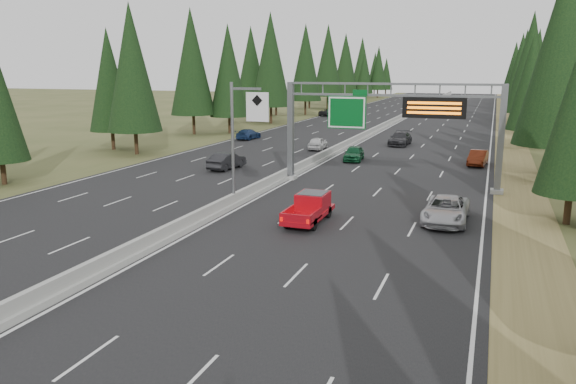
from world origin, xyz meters
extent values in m
cube|color=black|center=(0.00, 80.00, 0.04)|extent=(32.00, 260.00, 0.08)
cube|color=olive|center=(17.80, 80.00, 0.03)|extent=(3.60, 260.00, 0.06)
cube|color=#3C4721|center=(-17.80, 80.00, 0.03)|extent=(3.60, 260.00, 0.06)
cube|color=gray|center=(0.00, 80.00, 0.23)|extent=(0.70, 260.00, 0.30)
cube|color=gray|center=(0.00, 80.00, 0.63)|extent=(0.30, 260.00, 0.60)
cube|color=slate|center=(0.35, 35.00, 3.98)|extent=(0.45, 0.45, 7.80)
cube|color=gray|center=(0.35, 35.00, 0.23)|extent=(0.90, 0.90, 0.30)
cube|color=slate|center=(16.20, 35.00, 3.98)|extent=(0.45, 0.45, 7.80)
cube|color=gray|center=(16.20, 35.00, 0.23)|extent=(0.90, 0.90, 0.30)
cube|color=slate|center=(8.28, 35.00, 7.80)|extent=(15.85, 0.35, 0.16)
cube|color=slate|center=(8.28, 35.00, 6.96)|extent=(15.85, 0.35, 0.16)
cube|color=#054C19|center=(5.00, 34.75, 5.63)|extent=(3.00, 0.10, 2.50)
cube|color=silver|center=(5.00, 34.69, 5.63)|extent=(2.85, 0.02, 2.35)
cube|color=#054C19|center=(6.00, 34.75, 7.13)|extent=(1.10, 0.10, 0.45)
cube|color=black|center=(11.50, 34.70, 6.13)|extent=(4.50, 0.40, 1.50)
cube|color=orange|center=(11.50, 34.48, 6.48)|extent=(3.80, 0.02, 0.18)
cube|color=orange|center=(11.50, 34.48, 6.13)|extent=(3.80, 0.02, 0.18)
cube|color=orange|center=(11.50, 34.48, 5.78)|extent=(3.80, 0.02, 0.18)
cylinder|color=slate|center=(0.00, 25.00, 4.08)|extent=(0.20, 0.20, 8.00)
cube|color=gray|center=(0.00, 25.00, 0.18)|extent=(0.50, 0.50, 0.20)
cube|color=slate|center=(1.00, 25.00, 7.68)|extent=(2.00, 0.15, 0.15)
cube|color=silver|center=(1.80, 24.88, 6.58)|extent=(1.50, 0.06, 1.80)
cylinder|color=black|center=(20.05, 27.99, 0.91)|extent=(0.40, 0.40, 1.81)
cylinder|color=black|center=(20.26, 42.58, 1.43)|extent=(0.40, 0.40, 2.86)
cone|color=black|center=(20.26, 42.58, 10.36)|extent=(6.43, 6.43, 15.01)
cylinder|color=black|center=(19.20, 62.50, 1.03)|extent=(0.40, 0.40, 2.06)
cone|color=black|center=(19.20, 62.50, 7.45)|extent=(4.62, 4.62, 10.79)
cylinder|color=black|center=(19.93, 81.25, 1.35)|extent=(0.40, 0.40, 2.71)
cone|color=black|center=(19.93, 81.25, 9.82)|extent=(6.09, 6.09, 14.22)
cylinder|color=black|center=(24.34, 81.34, 1.51)|extent=(0.40, 0.40, 3.02)
cone|color=black|center=(24.34, 81.34, 10.94)|extent=(6.79, 6.79, 15.85)
cylinder|color=black|center=(19.31, 98.83, 1.20)|extent=(0.40, 0.40, 2.39)
cone|color=black|center=(19.31, 98.83, 8.67)|extent=(5.38, 5.38, 12.56)
cylinder|color=black|center=(24.75, 99.30, 1.26)|extent=(0.40, 0.40, 2.52)
cone|color=black|center=(24.75, 99.30, 9.12)|extent=(5.66, 5.66, 13.21)
cylinder|color=black|center=(20.67, 117.61, 1.34)|extent=(0.40, 0.40, 2.68)
cone|color=black|center=(20.67, 117.61, 9.71)|extent=(6.02, 6.02, 14.06)
cylinder|color=black|center=(23.83, 115.57, 1.12)|extent=(0.40, 0.40, 2.25)
cone|color=black|center=(23.83, 115.57, 8.15)|extent=(5.06, 5.06, 11.80)
cylinder|color=black|center=(19.17, 134.25, 1.01)|extent=(0.40, 0.40, 2.02)
cone|color=black|center=(19.17, 134.25, 7.32)|extent=(4.54, 4.54, 10.60)
cylinder|color=black|center=(23.81, 132.32, 1.42)|extent=(0.40, 0.40, 2.84)
cone|color=black|center=(23.81, 132.32, 10.28)|extent=(6.38, 6.38, 14.89)
cylinder|color=black|center=(19.16, 152.44, 1.03)|extent=(0.40, 0.40, 2.06)
cone|color=black|center=(19.16, 152.44, 7.48)|extent=(4.64, 4.64, 10.84)
cylinder|color=black|center=(24.00, 150.51, 1.21)|extent=(0.40, 0.40, 2.41)
cone|color=black|center=(24.00, 150.51, 8.74)|extent=(5.43, 5.43, 12.66)
cylinder|color=black|center=(20.18, 170.23, 1.33)|extent=(0.40, 0.40, 2.66)
cone|color=black|center=(20.18, 170.23, 9.65)|extent=(5.99, 5.99, 13.98)
cylinder|color=black|center=(24.01, 170.63, 1.26)|extent=(0.40, 0.40, 2.53)
cone|color=black|center=(24.01, 170.63, 9.15)|extent=(5.68, 5.68, 13.26)
cylinder|color=black|center=(20.62, 186.49, 1.06)|extent=(0.40, 0.40, 2.13)
cone|color=black|center=(20.62, 186.49, 7.72)|extent=(4.79, 4.79, 11.18)
cylinder|color=black|center=(23.08, 185.18, 0.95)|extent=(0.40, 0.40, 1.90)
cone|color=black|center=(23.08, 185.18, 6.89)|extent=(4.28, 4.28, 9.98)
cylinder|color=black|center=(-20.21, 25.57, 0.94)|extent=(0.40, 0.40, 1.87)
cylinder|color=black|center=(-19.66, 42.42, 1.25)|extent=(0.40, 0.40, 2.49)
cone|color=black|center=(-19.66, 42.42, 9.03)|extent=(5.60, 5.60, 13.08)
cylinder|color=black|center=(-24.43, 44.83, 1.07)|extent=(0.40, 0.40, 2.13)
cone|color=black|center=(-24.43, 44.83, 7.73)|extent=(4.80, 4.80, 11.20)
cylinder|color=black|center=(-19.19, 63.90, 1.20)|extent=(0.40, 0.40, 2.39)
cone|color=black|center=(-19.19, 63.90, 8.68)|extent=(5.39, 5.39, 12.57)
cylinder|color=black|center=(-23.49, 61.44, 1.36)|extent=(0.40, 0.40, 2.72)
cone|color=black|center=(-23.49, 61.44, 9.85)|extent=(6.11, 6.11, 14.27)
cylinder|color=black|center=(-19.07, 79.27, 1.43)|extent=(0.40, 0.40, 2.87)
cone|color=black|center=(-19.07, 79.27, 10.39)|extent=(6.45, 6.45, 15.04)
cylinder|color=black|center=(-23.43, 81.29, 1.28)|extent=(0.40, 0.40, 2.55)
cone|color=black|center=(-23.43, 81.29, 9.26)|extent=(5.75, 5.75, 13.41)
cylinder|color=black|center=(-19.54, 98.71, 1.40)|extent=(0.40, 0.40, 2.80)
cone|color=black|center=(-19.54, 98.71, 10.14)|extent=(6.30, 6.30, 14.69)
cylinder|color=black|center=(-24.68, 96.00, 0.92)|extent=(0.40, 0.40, 1.84)
cone|color=black|center=(-24.68, 96.00, 6.67)|extent=(4.14, 4.14, 9.66)
cylinder|color=black|center=(-19.66, 114.75, 1.48)|extent=(0.40, 0.40, 2.96)
cone|color=black|center=(-19.66, 114.75, 10.74)|extent=(6.67, 6.67, 15.56)
cylinder|color=black|center=(-24.78, 117.41, 0.94)|extent=(0.40, 0.40, 1.88)
cone|color=black|center=(-24.78, 117.41, 6.82)|extent=(4.23, 4.23, 9.88)
cylinder|color=black|center=(-20.32, 132.80, 1.41)|extent=(0.40, 0.40, 2.83)
cone|color=black|center=(-20.32, 132.80, 10.24)|extent=(6.36, 6.36, 14.84)
cylinder|color=black|center=(-24.05, 133.28, 1.03)|extent=(0.40, 0.40, 2.07)
cone|color=black|center=(-24.05, 133.28, 7.50)|extent=(4.65, 4.65, 10.86)
cylinder|color=black|center=(-19.19, 149.85, 1.10)|extent=(0.40, 0.40, 2.21)
cone|color=black|center=(-19.19, 149.85, 8.00)|extent=(4.96, 4.96, 11.58)
cylinder|color=black|center=(-23.89, 150.14, 1.22)|extent=(0.40, 0.40, 2.44)
cone|color=black|center=(-23.89, 150.14, 8.85)|extent=(5.49, 5.49, 12.81)
cylinder|color=black|center=(-19.12, 169.02, 1.27)|extent=(0.40, 0.40, 2.54)
cone|color=black|center=(-19.12, 169.02, 9.22)|extent=(5.73, 5.73, 13.36)
cylinder|color=black|center=(-23.99, 167.65, 1.48)|extent=(0.40, 0.40, 2.96)
cone|color=black|center=(-23.99, 167.65, 10.73)|extent=(6.66, 6.66, 15.54)
cylinder|color=black|center=(-19.62, 185.41, 1.01)|extent=(0.40, 0.40, 2.01)
cone|color=black|center=(-19.62, 185.41, 7.30)|extent=(4.53, 4.53, 10.58)
cylinder|color=black|center=(-23.95, 187.49, 1.17)|extent=(0.40, 0.40, 2.33)
cone|color=black|center=(-23.95, 187.49, 8.45)|extent=(5.25, 5.25, 12.24)
imported|color=#B5B4B9|center=(13.37, 25.69, 0.82)|extent=(2.53, 5.38, 1.49)
cylinder|color=black|center=(5.09, 21.31, 0.44)|extent=(0.27, 0.72, 0.72)
cylinder|color=black|center=(6.62, 21.31, 0.44)|extent=(0.27, 0.72, 0.72)
cylinder|color=black|center=(5.09, 24.27, 0.44)|extent=(0.27, 0.72, 0.72)
cylinder|color=black|center=(6.62, 24.27, 0.44)|extent=(0.27, 0.72, 0.72)
cube|color=#B90B16|center=(5.86, 22.84, 0.57)|extent=(1.80, 5.03, 0.27)
cube|color=#B90B16|center=(5.86, 23.64, 1.20)|extent=(1.71, 1.97, 0.99)
cube|color=black|center=(5.86, 23.64, 1.47)|extent=(1.53, 1.71, 0.49)
cube|color=#B90B16|center=(5.00, 21.49, 0.89)|extent=(0.09, 2.15, 0.54)
cube|color=#B90B16|center=(6.71, 21.49, 0.89)|extent=(0.09, 2.15, 0.54)
cube|color=#B90B16|center=(5.86, 20.41, 0.89)|extent=(1.80, 0.09, 0.54)
imported|color=#114E2A|center=(2.98, 46.00, 0.81)|extent=(2.14, 4.41, 1.45)
imported|color=#5E1F0D|center=(14.50, 47.31, 0.78)|extent=(1.86, 4.36, 1.40)
imported|color=#232326|center=(5.40, 59.14, 0.85)|extent=(2.31, 5.37, 1.54)
imported|color=silver|center=(7.58, 113.67, 0.72)|extent=(2.57, 4.82, 1.29)
imported|color=black|center=(1.50, 119.21, 0.75)|extent=(1.81, 4.03, 1.35)
imported|color=black|center=(-6.64, 37.45, 0.82)|extent=(1.95, 4.62, 1.48)
imported|color=navy|center=(-13.76, 58.17, 0.73)|extent=(2.04, 4.58, 1.31)
imported|color=silver|center=(-2.64, 52.22, 0.78)|extent=(1.95, 4.22, 1.40)
imported|color=black|center=(-14.50, 97.00, 0.73)|extent=(2.54, 4.85, 1.30)
camera|label=1|loc=(15.62, -7.37, 8.88)|focal=35.00mm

